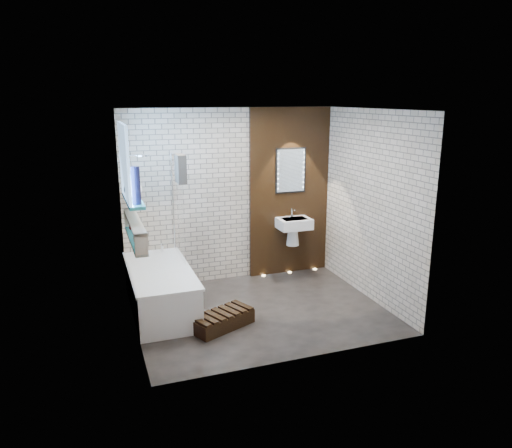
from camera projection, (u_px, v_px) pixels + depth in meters
name	position (u px, v px, depth m)	size (l,w,h in m)	color
ground	(260.00, 311.00, 6.47)	(3.20, 3.20, 0.00)	black
room_shell	(260.00, 215.00, 6.14)	(3.24, 3.20, 2.60)	tan
walnut_panel	(289.00, 192.00, 7.61)	(1.30, 0.06, 2.60)	black
clerestory_window	(126.00, 170.00, 5.80)	(0.18, 1.00, 0.94)	#7FADE0
display_niche	(135.00, 231.00, 5.81)	(0.14, 1.30, 0.26)	teal
bathtub	(161.00, 290.00, 6.41)	(0.79, 1.74, 0.70)	white
bath_screen	(178.00, 207.00, 6.68)	(0.01, 0.78, 1.40)	white
towel	(181.00, 169.00, 6.27)	(0.11, 0.28, 0.37)	black
shower_head	(143.00, 155.00, 6.41)	(0.18, 0.18, 0.02)	silver
washbasin	(294.00, 227.00, 7.56)	(0.50, 0.36, 0.58)	white
led_mirror	(291.00, 171.00, 7.49)	(0.50, 0.02, 0.70)	black
walnut_step	(222.00, 321.00, 5.98)	(0.78, 0.35, 0.17)	black
niche_bottles	(136.00, 235.00, 5.76)	(0.07, 0.97, 0.14)	maroon
sill_vases	(133.00, 187.00, 5.90)	(0.22, 0.78, 0.43)	#131535
floor_uplights	(290.00, 272.00, 7.87)	(0.96, 0.06, 0.01)	#FFD899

